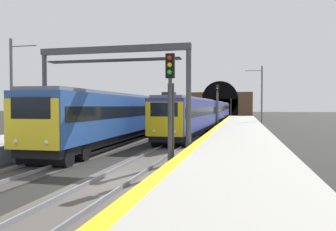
{
  "coord_description": "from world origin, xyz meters",
  "views": [
    {
      "loc": [
        -12.39,
        -4.86,
        3.0
      ],
      "look_at": [
        15.31,
        1.44,
        2.17
      ],
      "focal_mm": 35.12,
      "sensor_mm": 36.0,
      "label": 1
    }
  ],
  "objects_px": {
    "overhead_signal_gantry": "(113,72)",
    "catenary_mast_far": "(261,96)",
    "railway_signal_far": "(231,106)",
    "train_main_approaching": "(211,111)",
    "train_adjacent_platform": "(148,113)",
    "railway_signal_near": "(170,102)",
    "railway_signal_mid": "(217,104)",
    "catenary_mast_near": "(12,91)"
  },
  "relations": [
    {
      "from": "train_adjacent_platform",
      "to": "railway_signal_near",
      "type": "height_order",
      "value": "railway_signal_near"
    },
    {
      "from": "railway_signal_near",
      "to": "overhead_signal_gantry",
      "type": "height_order",
      "value": "overhead_signal_gantry"
    },
    {
      "from": "railway_signal_near",
      "to": "overhead_signal_gantry",
      "type": "relative_size",
      "value": 0.58
    },
    {
      "from": "railway_signal_far",
      "to": "overhead_signal_gantry",
      "type": "relative_size",
      "value": 0.56
    },
    {
      "from": "train_main_approaching",
      "to": "train_adjacent_platform",
      "type": "xyz_separation_m",
      "value": [
        -18.64,
        4.69,
        0.09
      ]
    },
    {
      "from": "railway_signal_mid",
      "to": "catenary_mast_near",
      "type": "height_order",
      "value": "catenary_mast_near"
    },
    {
      "from": "train_adjacent_platform",
      "to": "catenary_mast_near",
      "type": "xyz_separation_m",
      "value": [
        -11.23,
        7.38,
        1.91
      ]
    },
    {
      "from": "catenary_mast_near",
      "to": "train_adjacent_platform",
      "type": "bearing_deg",
      "value": -33.33
    },
    {
      "from": "train_main_approaching",
      "to": "train_adjacent_platform",
      "type": "distance_m",
      "value": 19.22
    },
    {
      "from": "railway_signal_near",
      "to": "railway_signal_far",
      "type": "relative_size",
      "value": 1.05
    },
    {
      "from": "railway_signal_mid",
      "to": "overhead_signal_gantry",
      "type": "height_order",
      "value": "overhead_signal_gantry"
    },
    {
      "from": "railway_signal_near",
      "to": "railway_signal_far",
      "type": "xyz_separation_m",
      "value": [
        75.13,
        0.0,
        -0.23
      ]
    },
    {
      "from": "catenary_mast_far",
      "to": "catenary_mast_near",
      "type": "bearing_deg",
      "value": 142.33
    },
    {
      "from": "train_adjacent_platform",
      "to": "catenary_mast_far",
      "type": "relative_size",
      "value": 4.65
    },
    {
      "from": "train_main_approaching",
      "to": "train_adjacent_platform",
      "type": "relative_size",
      "value": 1.52
    },
    {
      "from": "train_main_approaching",
      "to": "railway_signal_far",
      "type": "bearing_deg",
      "value": 178.88
    },
    {
      "from": "train_adjacent_platform",
      "to": "railway_signal_mid",
      "type": "xyz_separation_m",
      "value": [
        8.04,
        -6.52,
        1.06
      ]
    },
    {
      "from": "train_adjacent_platform",
      "to": "overhead_signal_gantry",
      "type": "relative_size",
      "value": 4.36
    },
    {
      "from": "train_adjacent_platform",
      "to": "railway_signal_near",
      "type": "bearing_deg",
      "value": 17.72
    },
    {
      "from": "train_adjacent_platform",
      "to": "overhead_signal_gantry",
      "type": "height_order",
      "value": "overhead_signal_gantry"
    },
    {
      "from": "railway_signal_mid",
      "to": "train_main_approaching",
      "type": "bearing_deg",
      "value": -170.22
    },
    {
      "from": "train_adjacent_platform",
      "to": "catenary_mast_far",
      "type": "height_order",
      "value": "catenary_mast_far"
    },
    {
      "from": "catenary_mast_near",
      "to": "railway_signal_mid",
      "type": "bearing_deg",
      "value": -35.82
    },
    {
      "from": "train_adjacent_platform",
      "to": "catenary_mast_far",
      "type": "xyz_separation_m",
      "value": [
        13.98,
        -12.07,
        2.11
      ]
    },
    {
      "from": "railway_signal_mid",
      "to": "overhead_signal_gantry",
      "type": "bearing_deg",
      "value": -10.19
    },
    {
      "from": "overhead_signal_gantry",
      "to": "railway_signal_far",
      "type": "bearing_deg",
      "value": -3.35
    },
    {
      "from": "train_main_approaching",
      "to": "railway_signal_near",
      "type": "bearing_deg",
      "value": 4.45
    },
    {
      "from": "railway_signal_far",
      "to": "railway_signal_near",
      "type": "bearing_deg",
      "value": 0.0
    },
    {
      "from": "train_adjacent_platform",
      "to": "railway_signal_near",
      "type": "xyz_separation_m",
      "value": [
        -18.95,
        -6.52,
        0.94
      ]
    },
    {
      "from": "train_adjacent_platform",
      "to": "railway_signal_mid",
      "type": "height_order",
      "value": "railway_signal_mid"
    },
    {
      "from": "train_main_approaching",
      "to": "railway_signal_far",
      "type": "height_order",
      "value": "railway_signal_far"
    },
    {
      "from": "railway_signal_far",
      "to": "catenary_mast_far",
      "type": "height_order",
      "value": "catenary_mast_far"
    },
    {
      "from": "catenary_mast_far",
      "to": "railway_signal_near",
      "type": "bearing_deg",
      "value": 170.43
    },
    {
      "from": "catenary_mast_far",
      "to": "railway_signal_far",
      "type": "bearing_deg",
      "value": 7.5
    },
    {
      "from": "railway_signal_near",
      "to": "railway_signal_mid",
      "type": "relative_size",
      "value": 0.93
    },
    {
      "from": "train_main_approaching",
      "to": "train_adjacent_platform",
      "type": "height_order",
      "value": "train_adjacent_platform"
    },
    {
      "from": "overhead_signal_gantry",
      "to": "catenary_mast_far",
      "type": "distance_m",
      "value": 30.74
    },
    {
      "from": "train_main_approaching",
      "to": "railway_signal_near",
      "type": "relative_size",
      "value": 11.42
    },
    {
      "from": "railway_signal_far",
      "to": "train_adjacent_platform",
      "type": "bearing_deg",
      "value": -6.62
    },
    {
      "from": "railway_signal_near",
      "to": "railway_signal_far",
      "type": "height_order",
      "value": "railway_signal_near"
    },
    {
      "from": "train_main_approaching",
      "to": "overhead_signal_gantry",
      "type": "relative_size",
      "value": 6.65
    },
    {
      "from": "railway_signal_far",
      "to": "overhead_signal_gantry",
      "type": "xyz_separation_m",
      "value": [
        -71.36,
        4.17,
        1.96
      ]
    }
  ]
}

